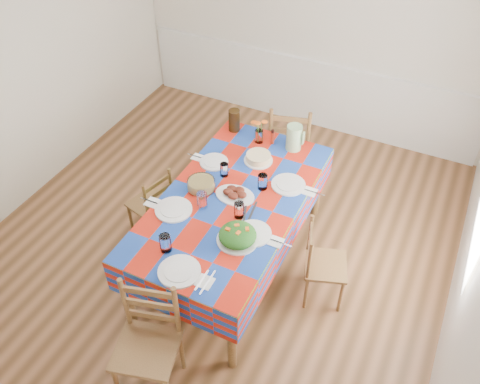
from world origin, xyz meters
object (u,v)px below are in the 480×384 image
at_px(chair_near, 148,344).
at_px(tea_pitcher, 234,120).
at_px(green_pitcher, 294,138).
at_px(chair_far, 289,145).
at_px(chair_left, 153,205).
at_px(chair_right, 321,265).
at_px(dining_table, 232,206).
at_px(meat_platter, 235,194).

bearing_deg(chair_near, tea_pitcher, 85.66).
relative_size(green_pitcher, chair_far, 0.25).
bearing_deg(chair_near, chair_far, 74.57).
bearing_deg(tea_pitcher, green_pitcher, -2.73).
distance_m(chair_far, chair_left, 1.66).
bearing_deg(chair_near, chair_left, 107.55).
bearing_deg(tea_pitcher, chair_far, 43.17).
bearing_deg(chair_right, tea_pitcher, 35.35).
height_order(dining_table, chair_left, dining_table).
bearing_deg(chair_far, chair_right, 106.07).
relative_size(green_pitcher, chair_near, 0.25).
bearing_deg(dining_table, tea_pitcher, 115.22).
distance_m(dining_table, tea_pitcher, 1.07).
relative_size(green_pitcher, chair_right, 0.31).
height_order(meat_platter, chair_right, meat_platter).
relative_size(tea_pitcher, chair_near, 0.22).
height_order(chair_far, chair_right, chair_far).
distance_m(meat_platter, chair_right, 0.99).
height_order(dining_table, tea_pitcher, tea_pitcher).
bearing_deg(chair_left, tea_pitcher, 170.46).
height_order(dining_table, green_pitcher, green_pitcher).
height_order(meat_platter, chair_left, meat_platter).
xyz_separation_m(dining_table, chair_right, (0.89, -0.01, -0.33)).
bearing_deg(chair_near, dining_table, 74.59).
relative_size(tea_pitcher, chair_left, 0.28).
distance_m(green_pitcher, tea_pitcher, 0.67).
bearing_deg(dining_table, meat_platter, 75.93).
bearing_deg(tea_pitcher, chair_near, -79.44).
xyz_separation_m(meat_platter, chair_left, (-0.90, -0.05, -0.46)).
height_order(meat_platter, chair_far, chair_far).
bearing_deg(chair_far, chair_near, 73.53).
bearing_deg(green_pitcher, chair_far, 113.87).
xyz_separation_m(dining_table, green_pitcher, (0.22, 0.92, 0.23)).
distance_m(green_pitcher, chair_right, 1.28).
relative_size(chair_near, chair_far, 0.99).
relative_size(meat_platter, chair_far, 0.34).
relative_size(meat_platter, chair_left, 0.43).
xyz_separation_m(meat_platter, tea_pitcher, (-0.46, 0.91, 0.09)).
relative_size(meat_platter, chair_right, 0.42).
bearing_deg(dining_table, chair_far, 89.45).
xyz_separation_m(tea_pitcher, chair_far, (0.46, 0.43, -0.45)).
bearing_deg(chair_left, green_pitcher, 145.03).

